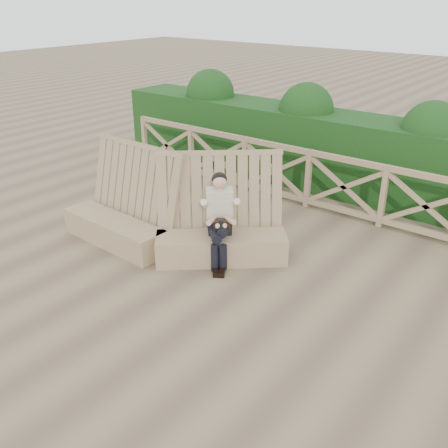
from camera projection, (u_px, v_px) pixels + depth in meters
The scene contains 5 objects.
ground at pixel (221, 302), 6.51m from camera, with size 60.00×60.00×0.00m, color brown.
bench at pixel (168, 226), 7.69m from camera, with size 3.56×1.88×1.55m.
woman at pixel (220, 216), 7.24m from camera, with size 0.73×0.82×1.35m.
guardrail at pixel (344, 187), 8.78m from camera, with size 10.10×0.09×1.10m.
hedge at pixel (372, 160), 9.55m from camera, with size 12.00×1.20×1.50m, color black.
Camera 1 is at (3.38, -4.29, 3.68)m, focal length 40.00 mm.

